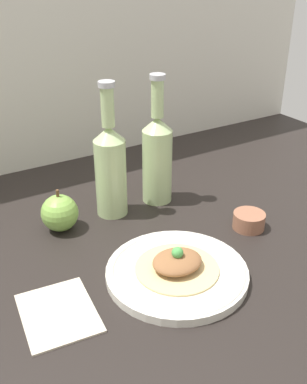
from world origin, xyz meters
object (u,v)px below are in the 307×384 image
(plated_food, at_px, (177,263))
(apple, at_px, (60,213))
(cider_bottle_right, at_px, (157,156))
(cider_bottle_left, at_px, (110,167))
(dipping_bowl, at_px, (249,221))
(plate, at_px, (177,272))

(plated_food, xyz_separation_m, apple, (-0.13, 0.28, 0.01))
(plated_food, relative_size, cider_bottle_right, 0.51)
(cider_bottle_left, height_order, dipping_bowl, cider_bottle_left)
(plated_food, distance_m, cider_bottle_right, 0.33)
(plated_food, height_order, cider_bottle_right, cider_bottle_right)
(plated_food, height_order, apple, apple)
(plated_food, bearing_deg, cider_bottle_left, 89.00)
(apple, relative_size, dipping_bowl, 1.38)
(cider_bottle_left, relative_size, cider_bottle_right, 1.00)
(plate, bearing_deg, cider_bottle_right, 65.30)
(cider_bottle_left, height_order, cider_bottle_right, same)
(plated_food, bearing_deg, plate, 90.00)
(plate, xyz_separation_m, apple, (-0.13, 0.28, 0.03))
(cider_bottle_left, xyz_separation_m, apple, (-0.13, -0.01, -0.08))
(plate, height_order, cider_bottle_left, cider_bottle_left)
(cider_bottle_right, bearing_deg, dipping_bowl, -64.51)
(plated_food, bearing_deg, cider_bottle_right, 65.30)
(plate, xyz_separation_m, dipping_bowl, (0.24, 0.06, 0.01))
(apple, xyz_separation_m, dipping_bowl, (0.37, -0.22, -0.02))
(dipping_bowl, bearing_deg, plate, -165.37)
(cider_bottle_left, xyz_separation_m, cider_bottle_right, (0.13, 0.00, 0.00))
(plate, xyz_separation_m, cider_bottle_right, (0.13, 0.29, 0.11))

